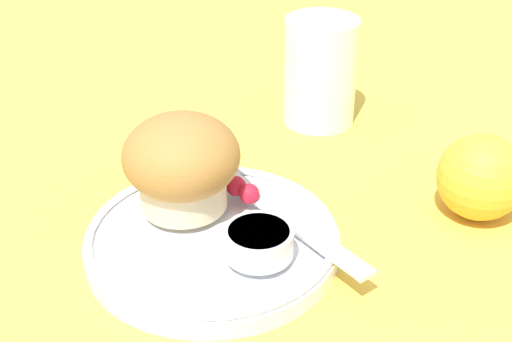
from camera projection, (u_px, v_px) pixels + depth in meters
ground_plane at (228, 261)px, 0.53m from camera, size 3.00×3.00×0.00m
plate at (211, 241)px, 0.53m from camera, size 0.19×0.19×0.02m
muffin at (182, 163)px, 0.54m from camera, size 0.09×0.09×0.08m
cream_ramekin at (259, 241)px, 0.50m from camera, size 0.05×0.05×0.02m
berry_pair at (243, 190)px, 0.56m from camera, size 0.03×0.02×0.02m
butter_knife at (275, 210)px, 0.55m from camera, size 0.20×0.04×0.00m
orange_fruit at (481, 177)px, 0.56m from camera, size 0.07×0.07×0.07m
juice_glass at (320, 71)px, 0.70m from camera, size 0.07×0.07×0.11m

